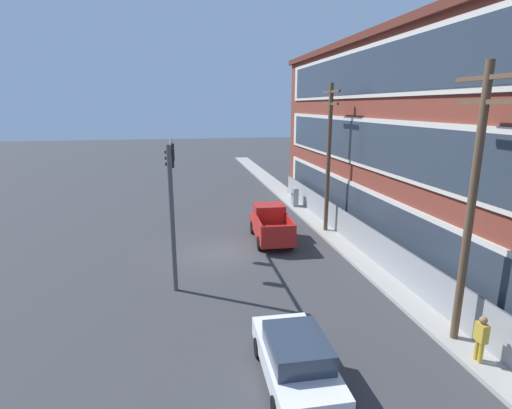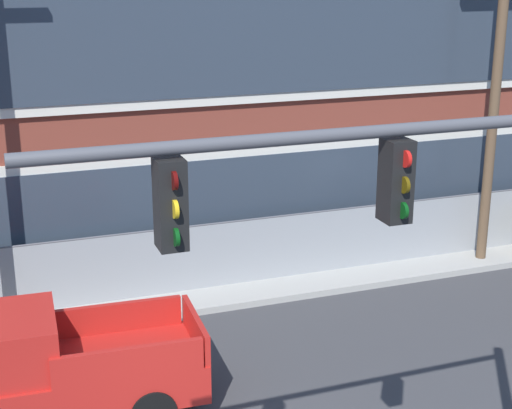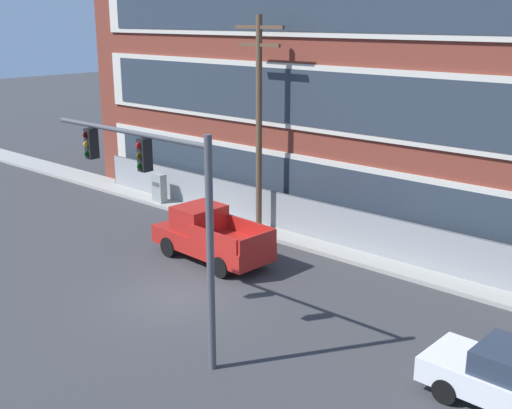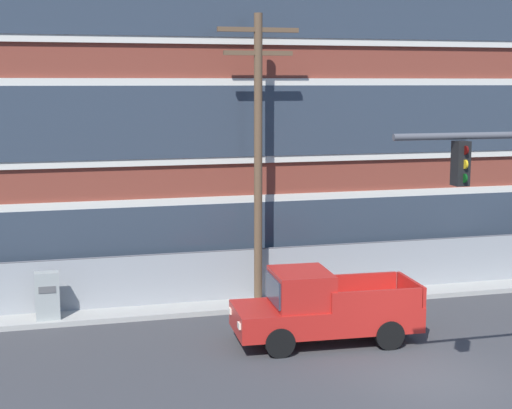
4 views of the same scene
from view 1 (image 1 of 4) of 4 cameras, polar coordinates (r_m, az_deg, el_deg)
ground_plane at (r=22.25m, az=-5.35°, el=-6.96°), size 160.00×160.00×0.00m
sidewalk_building_side at (r=24.02m, az=12.67°, el=-5.46°), size 80.00×1.79×0.16m
brick_mill_building at (r=23.44m, az=30.41°, el=7.16°), size 37.72×10.91×11.81m
chain_link_fence at (r=20.55m, az=17.82°, el=-6.67°), size 35.28×0.06×1.80m
traffic_signal_mast at (r=18.75m, az=-12.02°, el=3.36°), size 6.52×0.43×6.38m
pickup_truck_red at (r=24.04m, az=2.10°, el=-2.88°), size 5.22×2.25×2.06m
sedan_white at (r=12.45m, az=5.69°, el=-21.00°), size 4.39×1.98×1.56m
utility_pole_near_corner at (r=25.05m, az=10.35°, el=7.26°), size 2.55×0.26×9.22m
utility_pole_midblock at (r=14.29m, az=28.52°, el=0.98°), size 2.73×0.26×9.22m
electrical_cabinet at (r=31.83m, az=5.56°, el=0.95°), size 0.71×0.45×1.59m
pedestrian_near_cabinet at (r=14.69m, az=29.44°, el=-16.23°), size 0.41×0.26×1.69m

